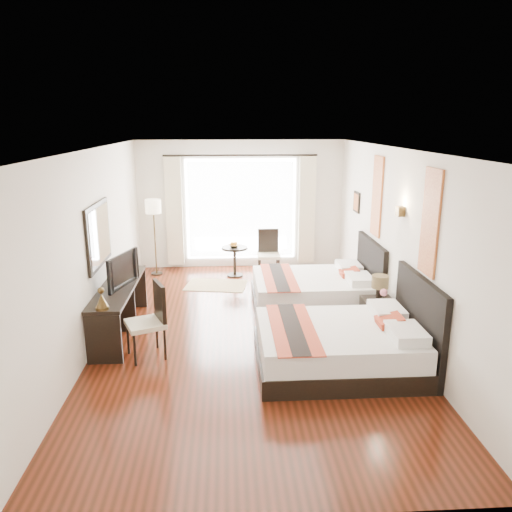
{
  "coord_description": "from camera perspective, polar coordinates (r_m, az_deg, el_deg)",
  "views": [
    {
      "loc": [
        -0.32,
        -7.15,
        3.17
      ],
      "look_at": [
        0.12,
        0.22,
        1.18
      ],
      "focal_mm": 35.0,
      "sensor_mm": 36.0,
      "label": 1
    }
  ],
  "objects": [
    {
      "name": "floor",
      "position": [
        7.83,
        -0.82,
        -8.82
      ],
      "size": [
        4.5,
        7.5,
        0.01
      ],
      "primitive_type": "cube",
      "color": "#351609",
      "rests_on": "ground"
    },
    {
      "name": "ceiling",
      "position": [
        7.17,
        -0.9,
        12.05
      ],
      "size": [
        4.5,
        7.5,
        0.02
      ],
      "primitive_type": "cube",
      "color": "white",
      "rests_on": "wall_headboard"
    },
    {
      "name": "wall_headboard",
      "position": [
        7.8,
        15.85,
        1.4
      ],
      "size": [
        0.01,
        7.5,
        2.8
      ],
      "primitive_type": "cube",
      "color": "silver",
      "rests_on": "floor"
    },
    {
      "name": "wall_desk",
      "position": [
        7.62,
        -17.98,
        0.91
      ],
      "size": [
        0.01,
        7.5,
        2.8
      ],
      "primitive_type": "cube",
      "color": "silver",
      "rests_on": "floor"
    },
    {
      "name": "wall_window",
      "position": [
        11.05,
        -1.74,
        5.87
      ],
      "size": [
        4.5,
        0.01,
        2.8
      ],
      "primitive_type": "cube",
      "color": "silver",
      "rests_on": "floor"
    },
    {
      "name": "wall_entry",
      "position": [
        3.86,
        1.72,
        -12.25
      ],
      "size": [
        4.5,
        0.01,
        2.8
      ],
      "primitive_type": "cube",
      "color": "silver",
      "rests_on": "floor"
    },
    {
      "name": "window_glass",
      "position": [
        11.05,
        -1.74,
        5.34
      ],
      "size": [
        2.4,
        0.02,
        2.2
      ],
      "primitive_type": "cube",
      "color": "white",
      "rests_on": "wall_window"
    },
    {
      "name": "sheer_curtain",
      "position": [
        10.99,
        -1.73,
        5.29
      ],
      "size": [
        2.3,
        0.02,
        2.1
      ],
      "primitive_type": "cube",
      "color": "white",
      "rests_on": "wall_window"
    },
    {
      "name": "drape_left",
      "position": [
        11.01,
        -9.32,
        5.01
      ],
      "size": [
        0.35,
        0.14,
        2.35
      ],
      "primitive_type": "cube",
      "color": "beige",
      "rests_on": "floor"
    },
    {
      "name": "drape_right",
      "position": [
        11.09,
        5.82,
        5.21
      ],
      "size": [
        0.35,
        0.14,
        2.35
      ],
      "primitive_type": "cube",
      "color": "beige",
      "rests_on": "floor"
    },
    {
      "name": "art_panel_near",
      "position": [
        6.63,
        19.29,
        3.63
      ],
      "size": [
        0.03,
        0.5,
        1.35
      ],
      "primitive_type": "cube",
      "color": "maroon",
      "rests_on": "wall_headboard"
    },
    {
      "name": "art_panel_far",
      "position": [
        8.73,
        13.67,
        6.64
      ],
      "size": [
        0.03,
        0.5,
        1.35
      ],
      "primitive_type": "cube",
      "color": "maroon",
      "rests_on": "wall_headboard"
    },
    {
      "name": "wall_sconce",
      "position": [
        7.52,
        16.17,
        4.93
      ],
      "size": [
        0.1,
        0.14,
        0.14
      ],
      "primitive_type": "cube",
      "color": "#413117",
      "rests_on": "wall_headboard"
    },
    {
      "name": "mirror_frame",
      "position": [
        7.75,
        -17.57,
        2.32
      ],
      "size": [
        0.04,
        1.25,
        0.95
      ],
      "primitive_type": "cube",
      "color": "black",
      "rests_on": "wall_desk"
    },
    {
      "name": "mirror_glass",
      "position": [
        7.74,
        -17.39,
        2.32
      ],
      "size": [
        0.01,
        1.12,
        0.82
      ],
      "primitive_type": "cube",
      "color": "white",
      "rests_on": "mirror_frame"
    },
    {
      "name": "bed_near",
      "position": [
        6.81,
        10.07,
        -9.9
      ],
      "size": [
        2.18,
        1.7,
        1.23
      ],
      "color": "black",
      "rests_on": "floor"
    },
    {
      "name": "bed_far",
      "position": [
        8.88,
        6.96,
        -3.82
      ],
      "size": [
        2.11,
        1.64,
        1.19
      ],
      "color": "black",
      "rests_on": "floor"
    },
    {
      "name": "nightstand",
      "position": [
        7.89,
        13.81,
        -6.87
      ],
      "size": [
        0.46,
        0.57,
        0.55
      ],
      "primitive_type": "cube",
      "color": "black",
      "rests_on": "floor"
    },
    {
      "name": "table_lamp",
      "position": [
        7.86,
        13.99,
        -3.09
      ],
      "size": [
        0.26,
        0.26,
        0.41
      ],
      "color": "black",
      "rests_on": "nightstand"
    },
    {
      "name": "vase",
      "position": [
        7.69,
        14.31,
        -5.24
      ],
      "size": [
        0.13,
        0.13,
        0.12
      ],
      "primitive_type": "imported",
      "rotation": [
        0.0,
        0.0,
        -0.18
      ],
      "color": "black",
      "rests_on": "nightstand"
    },
    {
      "name": "console_desk",
      "position": [
        8.03,
        -15.31,
        -5.83
      ],
      "size": [
        0.5,
        2.2,
        0.76
      ],
      "primitive_type": "cube",
      "color": "black",
      "rests_on": "floor"
    },
    {
      "name": "television",
      "position": [
        7.82,
        -15.49,
        -1.5
      ],
      "size": [
        0.38,
        0.88,
        0.51
      ],
      "primitive_type": "imported",
      "rotation": [
        0.0,
        0.0,
        1.27
      ],
      "color": "black",
      "rests_on": "console_desk"
    },
    {
      "name": "bronze_figurine",
      "position": [
        6.94,
        -17.23,
        -4.8
      ],
      "size": [
        0.18,
        0.18,
        0.27
      ],
      "primitive_type": null,
      "rotation": [
        0.0,
        0.0,
        0.03
      ],
      "color": "#413117",
      "rests_on": "console_desk"
    },
    {
      "name": "desk_chair",
      "position": [
        7.14,
        -12.28,
        -8.81
      ],
      "size": [
        0.64,
        0.64,
        1.05
      ],
      "rotation": [
        0.0,
        0.0,
        3.54
      ],
      "color": "beige",
      "rests_on": "floor"
    },
    {
      "name": "floor_lamp",
      "position": [
        10.62,
        -11.64,
        5.01
      ],
      "size": [
        0.33,
        0.33,
        1.62
      ],
      "color": "black",
      "rests_on": "floor"
    },
    {
      "name": "side_table",
      "position": [
        10.54,
        -2.44,
        -0.62
      ],
      "size": [
        0.55,
        0.55,
        0.63
      ],
      "primitive_type": "cylinder",
      "color": "black",
      "rests_on": "floor"
    },
    {
      "name": "fruit_bowl",
      "position": [
        10.41,
        -2.54,
        1.13
      ],
      "size": [
        0.26,
        0.26,
        0.05
      ],
      "primitive_type": "imported",
      "rotation": [
        0.0,
        0.0,
        0.33
      ],
      "color": "#443218",
      "rests_on": "side_table"
    },
    {
      "name": "window_chair",
      "position": [
        10.5,
        1.46,
        -0.76
      ],
      "size": [
        0.46,
        0.46,
        0.99
      ],
      "rotation": [
        0.0,
        0.0,
        -1.58
      ],
      "color": "beige",
      "rests_on": "floor"
    },
    {
      "name": "jute_rug",
      "position": [
        10.04,
        -4.57,
        -3.33
      ],
      "size": [
        1.31,
        1.0,
        0.01
      ],
      "primitive_type": "cube",
      "rotation": [
        0.0,
        0.0,
        -0.17
      ],
      "color": "tan",
      "rests_on": "floor"
    }
  ]
}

